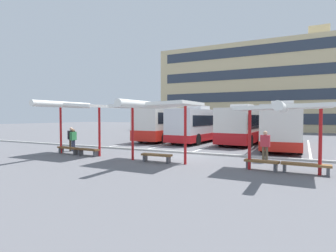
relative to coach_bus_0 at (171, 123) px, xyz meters
name	(u,v)px	position (x,y,z in m)	size (l,w,h in m)	color
ground_plane	(179,156)	(5.69, -10.59, -1.70)	(160.00, 160.00, 0.00)	slate
terminal_building	(264,90)	(5.72, 27.72, 5.73)	(35.36, 15.07, 17.59)	#D1BC8C
coach_bus_0	(171,123)	(0.00, 0.00, 0.00)	(2.70, 11.47, 3.70)	silver
coach_bus_1	(204,125)	(3.64, 0.05, -0.10)	(3.19, 11.83, 3.45)	silver
coach_bus_2	(246,126)	(7.77, -0.27, -0.11)	(3.17, 10.34, 3.48)	silver
coach_bus_3	(283,126)	(11.04, -2.21, -0.03)	(2.98, 11.70, 3.58)	silver
lane_stripe_0	(152,140)	(-1.56, -1.40, -1.70)	(0.16, 14.00, 0.01)	white
lane_stripe_1	(184,141)	(2.06, -1.40, -1.70)	(0.16, 14.00, 0.01)	white
lane_stripe_2	(220,143)	(5.69, -1.40, -1.70)	(0.16, 14.00, 0.01)	white
lane_stripe_3	(262,145)	(9.31, -1.40, -1.70)	(0.16, 14.00, 0.01)	white
lane_stripe_4	(309,147)	(12.94, -1.40, -1.70)	(0.16, 14.00, 0.01)	white
waiting_shelter_0	(76,106)	(-0.30, -13.07, 1.40)	(4.29, 4.82, 3.41)	red
bench_0	(68,149)	(-1.20, -12.88, -1.36)	(1.86, 0.66, 0.45)	brown
bench_1	(88,151)	(0.60, -13.00, -1.37)	(1.62, 0.52, 0.45)	brown
waiting_shelter_1	(155,106)	(5.55, -13.33, 1.28)	(4.21, 5.02, 3.20)	red
bench_2	(157,156)	(5.55, -13.18, -1.37)	(1.70, 0.50, 0.45)	brown
waiting_shelter_2	(283,109)	(11.74, -13.18, 1.07)	(3.86, 4.33, 3.00)	red
bench_3	(262,163)	(10.84, -12.84, -1.37)	(1.55, 0.57, 0.45)	brown
bench_4	(306,166)	(12.64, -12.91, -1.36)	(1.97, 0.51, 0.45)	brown
platform_kerb	(188,153)	(5.69, -9.20, -1.64)	(44.00, 0.24, 0.12)	#ADADA8
waiting_passenger_0	(71,137)	(-2.15, -11.69, -0.73)	(0.44, 0.53, 1.68)	brown
waiting_passenger_1	(265,144)	(10.71, -10.51, -0.73)	(0.49, 0.24, 1.67)	brown
waiting_passenger_2	(73,138)	(-2.01, -11.66, -0.81)	(0.23, 0.46, 1.57)	#33384C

